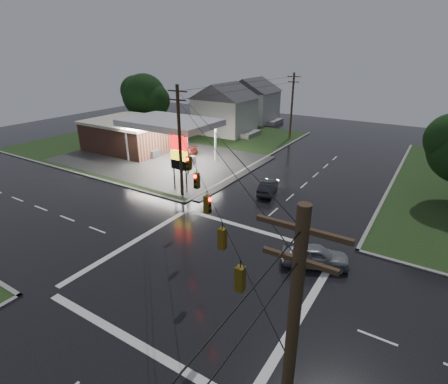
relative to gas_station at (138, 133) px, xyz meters
The scene contains 14 objects.
ground 32.46m from the gas_station, 37.50° to the right, with size 120.00×120.00×0.00m, color black.
grass_nw 6.79m from the gas_station, 92.95° to the left, with size 36.00×36.00×0.08m, color #1A3216.
gas_station is the anchor object (origin of this frame).
pylon_sign 17.81m from the gas_station, 31.22° to the right, with size 2.00×0.35×6.00m.
utility_pole_nw 19.38m from the gas_station, 32.23° to the right, with size 2.20×0.32×11.00m.
utility_pole_se 45.83m from the gas_station, 39.70° to the right, with size 2.20×0.32×11.00m.
utility_pole_n 24.60m from the gas_station, 48.53° to the left, with size 2.20×0.32×10.50m.
traffic_signals 32.63m from the gas_station, 37.50° to the right, with size 26.87×26.87×1.47m.
house_near 17.07m from the gas_station, 73.83° to the left, with size 11.05×8.48×8.60m.
house_far 28.61m from the gas_station, 82.50° to the left, with size 11.05×8.48×8.60m.
tree_nw_behind 13.63m from the gas_station, 128.42° to the left, with size 8.93×7.60×10.00m.
car_north 23.79m from the gas_station, 11.74° to the right, with size 1.50×4.29×1.41m, color #202428.
car_crossing 35.15m from the gas_station, 25.38° to the right, with size 1.86×4.61×1.57m, color gray.
car_pump 8.60m from the gas_station, ahead, with size 1.66×4.07×1.18m, color #5A1A14.
Camera 1 is at (11.63, -16.10, 14.07)m, focal length 28.00 mm.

